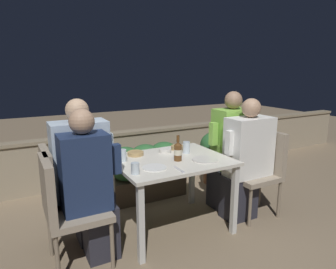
{
  "coord_description": "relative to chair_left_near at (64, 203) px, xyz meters",
  "views": [
    {
      "loc": [
        -1.29,
        -2.34,
        1.53
      ],
      "look_at": [
        0.0,
        0.06,
        0.92
      ],
      "focal_mm": 32.0,
      "sensor_mm": 36.0,
      "label": 1
    }
  ],
  "objects": [
    {
      "name": "ground_plane",
      "position": [
        0.99,
        0.12,
        -0.53
      ],
      "size": [
        16.0,
        16.0,
        0.0
      ],
      "primitive_type": "plane",
      "color": "#847056"
    },
    {
      "name": "parapet_wall",
      "position": [
        0.99,
        1.63,
        -0.19
      ],
      "size": [
        9.0,
        0.18,
        0.67
      ],
      "color": "gray",
      "rests_on": "ground_plane"
    },
    {
      "name": "dining_table",
      "position": [
        0.99,
        0.12,
        0.08
      ],
      "size": [
        1.04,
        0.83,
        0.7
      ],
      "color": "silver",
      "rests_on": "ground_plane"
    },
    {
      "name": "planter_hedge",
      "position": [
        1.08,
        0.9,
        -0.17
      ],
      "size": [
        0.91,
        0.47,
        0.65
      ],
      "color": "brown",
      "rests_on": "ground_plane"
    },
    {
      "name": "chair_left_near",
      "position": [
        0.0,
        0.0,
        0.0
      ],
      "size": [
        0.46,
        0.46,
        0.89
      ],
      "color": "gray",
      "rests_on": "ground_plane"
    },
    {
      "name": "person_navy_jumper",
      "position": [
        0.2,
        0.0,
        0.09
      ],
      "size": [
        0.47,
        0.26,
        1.24
      ],
      "color": "#282833",
      "rests_on": "ground_plane"
    },
    {
      "name": "chair_left_far",
      "position": [
        0.03,
        0.28,
        0.0
      ],
      "size": [
        0.46,
        0.46,
        0.89
      ],
      "color": "gray",
      "rests_on": "ground_plane"
    },
    {
      "name": "person_blue_shirt",
      "position": [
        0.23,
        0.28,
        0.11
      ],
      "size": [
        0.52,
        0.26,
        1.29
      ],
      "color": "#282833",
      "rests_on": "ground_plane"
    },
    {
      "name": "chair_right_near",
      "position": [
        1.99,
        -0.02,
        0.0
      ],
      "size": [
        0.46,
        0.46,
        0.89
      ],
      "color": "gray",
      "rests_on": "ground_plane"
    },
    {
      "name": "person_white_polo",
      "position": [
        1.78,
        -0.02,
        0.09
      ],
      "size": [
        0.52,
        0.26,
        1.24
      ],
      "color": "#282833",
      "rests_on": "ground_plane"
    },
    {
      "name": "chair_right_far",
      "position": [
        2.0,
        0.27,
        0.0
      ],
      "size": [
        0.46,
        0.46,
        0.89
      ],
      "color": "gray",
      "rests_on": "ground_plane"
    },
    {
      "name": "person_green_blouse",
      "position": [
        1.8,
        0.27,
        0.12
      ],
      "size": [
        0.48,
        0.26,
        1.29
      ],
      "color": "#282833",
      "rests_on": "ground_plane"
    },
    {
      "name": "beer_bottle",
      "position": [
        1.02,
        0.05,
        0.26
      ],
      "size": [
        0.07,
        0.07,
        0.24
      ],
      "color": "brown",
      "rests_on": "dining_table"
    },
    {
      "name": "plate_0",
      "position": [
        1.25,
        -0.06,
        0.18
      ],
      "size": [
        0.24,
        0.24,
        0.01
      ],
      "color": "silver",
      "rests_on": "dining_table"
    },
    {
      "name": "plate_1",
      "position": [
        0.74,
        -0.04,
        0.18
      ],
      "size": [
        0.21,
        0.21,
        0.01
      ],
      "color": "white",
      "rests_on": "dining_table"
    },
    {
      "name": "bowl_0",
      "position": [
        1.05,
        0.34,
        0.19
      ],
      "size": [
        0.12,
        0.12,
        0.04
      ],
      "color": "silver",
      "rests_on": "dining_table"
    },
    {
      "name": "bowl_1",
      "position": [
        1.21,
        0.38,
        0.19
      ],
      "size": [
        0.13,
        0.13,
        0.04
      ],
      "color": "tan",
      "rests_on": "dining_table"
    },
    {
      "name": "bowl_2",
      "position": [
        0.75,
        0.39,
        0.19
      ],
      "size": [
        0.16,
        0.16,
        0.04
      ],
      "color": "tan",
      "rests_on": "dining_table"
    },
    {
      "name": "glass_cup_0",
      "position": [
        1.22,
        0.22,
        0.23
      ],
      "size": [
        0.07,
        0.07,
        0.12
      ],
      "color": "silver",
      "rests_on": "dining_table"
    },
    {
      "name": "glass_cup_1",
      "position": [
        0.55,
        -0.09,
        0.22
      ],
      "size": [
        0.07,
        0.07,
        0.09
      ],
      "color": "silver",
      "rests_on": "dining_table"
    },
    {
      "name": "glass_cup_2",
      "position": [
        0.57,
        0.26,
        0.23
      ],
      "size": [
        0.07,
        0.07,
        0.11
      ],
      "color": "silver",
      "rests_on": "dining_table"
    },
    {
      "name": "fork_0",
      "position": [
        0.9,
        -0.17,
        0.17
      ],
      "size": [
        0.03,
        0.17,
        0.01
      ],
      "color": "silver",
      "rests_on": "dining_table"
    },
    {
      "name": "potted_plant",
      "position": [
        2.08,
        0.89,
        -0.1
      ],
      "size": [
        0.4,
        0.4,
        0.7
      ],
      "color": "brown",
      "rests_on": "ground_plane"
    }
  ]
}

